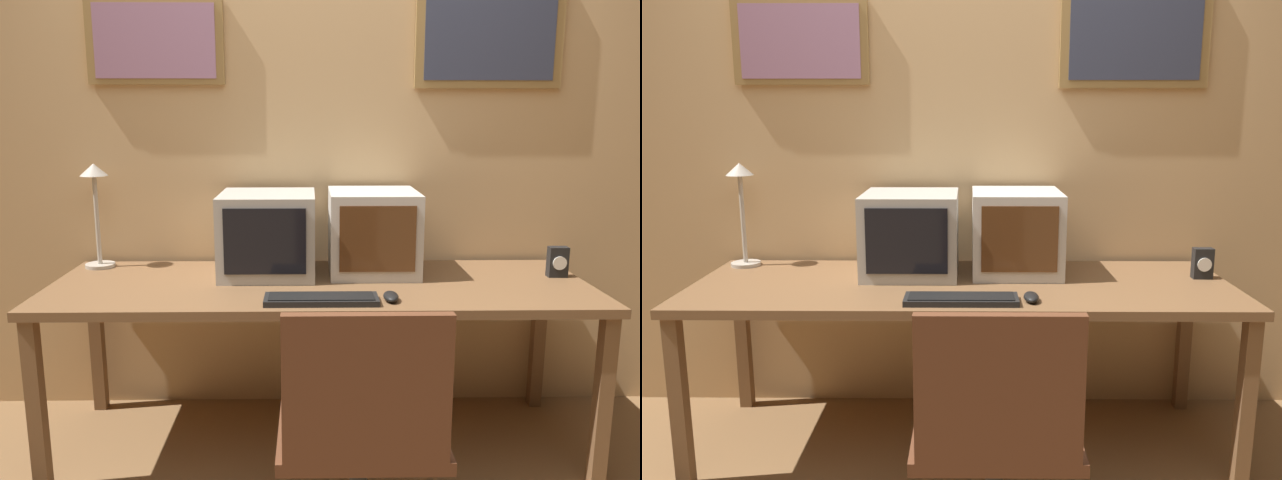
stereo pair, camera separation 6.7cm
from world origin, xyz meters
TOP-DOWN VIEW (x-y plane):
  - wall_back at (0.00, 1.28)m, footprint 8.00×0.08m
  - desk at (0.00, 0.84)m, footprint 2.20×0.77m
  - monitor_left at (-0.22, 0.99)m, footprint 0.40×0.42m
  - monitor_right at (0.23, 1.02)m, footprint 0.38×0.40m
  - keyboard_main at (-0.00, 0.56)m, footprint 0.42×0.13m
  - mouse_near_keyboard at (0.26, 0.58)m, footprint 0.06×0.11m
  - desk_clock at (1.01, 0.91)m, footprint 0.08×0.05m
  - desk_lamp at (-0.99, 1.12)m, footprint 0.13×0.13m
  - office_chair at (0.11, 0.05)m, footprint 0.51×0.51m

SIDE VIEW (x-z plane):
  - office_chair at x=0.11m, z-range -0.06..0.84m
  - desk at x=0.00m, z-range 0.30..1.01m
  - keyboard_main at x=0.00m, z-range 0.72..0.74m
  - mouse_near_keyboard at x=0.26m, z-range 0.72..0.75m
  - desk_clock at x=1.01m, z-range 0.72..0.85m
  - monitor_left at x=-0.22m, z-range 0.72..1.07m
  - monitor_right at x=0.23m, z-range 0.72..1.07m
  - desk_lamp at x=-0.99m, z-range 0.80..1.27m
  - wall_back at x=0.00m, z-range 0.01..2.61m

